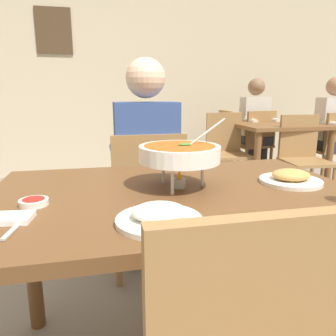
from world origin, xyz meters
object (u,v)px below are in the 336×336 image
(curry_bowl, at_px, (180,154))
(chair_bg_middle, at_px, (255,141))
(diner_main, at_px, (146,157))
(chair_bg_right, at_px, (216,141))
(appetizer_plate, at_px, (291,178))
(chair_bg_window, at_px, (226,147))
(chair_diner_main, at_px, (147,197))
(dining_table_far, at_px, (279,136))
(chair_bg_left, at_px, (332,145))
(dining_table_main, at_px, (177,218))
(chair_bg_corner, at_px, (302,153))
(sauce_dish, at_px, (34,202))
(rice_plate, at_px, (159,216))
(patron_bg_middle, at_px, (256,122))
(patron_bg_left, at_px, (334,125))

(curry_bowl, distance_m, chair_bg_middle, 3.26)
(diner_main, xyz_separation_m, chair_bg_right, (1.26, 2.11, -0.24))
(appetizer_plate, bearing_deg, chair_bg_window, 73.21)
(chair_diner_main, xyz_separation_m, chair_bg_middle, (1.76, 2.03, 0.00))
(diner_main, relative_size, chair_bg_right, 1.46)
(chair_bg_middle, xyz_separation_m, chair_bg_window, (-0.59, -0.43, 0.00))
(dining_table_far, relative_size, chair_bg_left, 1.11)
(dining_table_main, height_order, chair_bg_middle, chair_bg_middle)
(curry_bowl, bearing_deg, chair_bg_corner, 44.96)
(chair_diner_main, distance_m, diner_main, 0.24)
(dining_table_far, relative_size, chair_bg_corner, 1.11)
(sauce_dish, height_order, chair_bg_left, chair_bg_left)
(curry_bowl, distance_m, rice_plate, 0.36)
(chair_diner_main, height_order, curry_bowl, curry_bowl)
(chair_bg_corner, bearing_deg, curry_bowl, -135.04)
(sauce_dish, bearing_deg, chair_bg_corner, 39.35)
(chair_bg_right, height_order, chair_bg_window, same)
(chair_bg_window, bearing_deg, diner_main, -126.74)
(rice_plate, height_order, chair_bg_right, chair_bg_right)
(dining_table_main, xyz_separation_m, curry_bowl, (0.02, 0.03, 0.24))
(dining_table_far, relative_size, chair_bg_middle, 1.11)
(chair_diner_main, xyz_separation_m, patron_bg_middle, (1.79, 2.11, 0.24))
(chair_diner_main, bearing_deg, dining_table_main, -90.00)
(dining_table_far, height_order, chair_bg_middle, chair_bg_middle)
(diner_main, bearing_deg, patron_bg_left, 30.52)
(chair_bg_middle, bearing_deg, dining_table_far, -85.67)
(chair_bg_right, height_order, chair_bg_corner, same)
(dining_table_far, bearing_deg, chair_diner_main, -139.26)
(rice_plate, height_order, chair_bg_window, chair_bg_window)
(curry_bowl, distance_m, chair_bg_window, 2.60)
(dining_table_main, height_order, diner_main, diner_main)
(diner_main, bearing_deg, chair_bg_left, 30.23)
(chair_bg_right, bearing_deg, chair_diner_main, -120.43)
(appetizer_plate, distance_m, chair_bg_left, 3.01)
(curry_bowl, xyz_separation_m, appetizer_plate, (0.45, -0.04, -0.11))
(chair_bg_corner, bearing_deg, dining_table_far, 90.58)
(chair_bg_left, distance_m, patron_bg_middle, 0.97)
(diner_main, relative_size, chair_bg_window, 1.46)
(chair_bg_right, bearing_deg, chair_bg_middle, -11.99)
(patron_bg_middle, bearing_deg, curry_bowl, -122.26)
(sauce_dish, bearing_deg, diner_main, 59.57)
(sauce_dish, height_order, chair_bg_corner, chair_bg_corner)
(chair_diner_main, relative_size, chair_bg_window, 1.00)
(chair_bg_corner, relative_size, patron_bg_middle, 0.69)
(sauce_dish, bearing_deg, rice_plate, -31.90)
(chair_bg_middle, bearing_deg, dining_table_main, -122.54)
(dining_table_main, xyz_separation_m, sauce_dish, (-0.48, -0.06, 0.12))
(chair_bg_window, distance_m, patron_bg_middle, 0.84)
(chair_bg_right, distance_m, chair_bg_corner, 1.19)
(curry_bowl, distance_m, patron_bg_left, 3.31)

